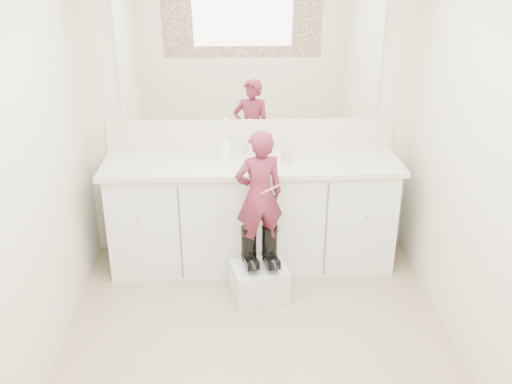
{
  "coord_description": "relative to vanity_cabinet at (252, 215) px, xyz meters",
  "views": [
    {
      "loc": [
        -0.15,
        -2.84,
        2.46
      ],
      "look_at": [
        0.01,
        0.73,
        0.85
      ],
      "focal_mm": 40.0,
      "sensor_mm": 36.0,
      "label": 1
    }
  ],
  "objects": [
    {
      "name": "wall_right",
      "position": [
        1.3,
        -1.23,
        0.78
      ],
      "size": [
        0.0,
        3.0,
        3.0
      ],
      "primitive_type": "plane",
      "rotation": [
        1.57,
        0.0,
        -1.57
      ],
      "color": "beige",
      "rests_on": "floor"
    },
    {
      "name": "wall_left",
      "position": [
        -1.3,
        -1.23,
        0.78
      ],
      "size": [
        0.0,
        3.0,
        3.0
      ],
      "primitive_type": "plane",
      "rotation": [
        1.57,
        0.0,
        1.57
      ],
      "color": "beige",
      "rests_on": "floor"
    },
    {
      "name": "mirror",
      "position": [
        0.0,
        0.26,
        1.22
      ],
      "size": [
        2.0,
        0.02,
        1.0
      ],
      "primitive_type": "cube",
      "color": "white",
      "rests_on": "wall_back"
    },
    {
      "name": "dot_panel",
      "position": [
        0.0,
        -2.71,
        1.22
      ],
      "size": [
        2.0,
        0.01,
        1.2
      ],
      "primitive_type": "cube",
      "color": "#472819",
      "rests_on": "wall_front"
    },
    {
      "name": "wall_back",
      "position": [
        0.0,
        0.27,
        0.77
      ],
      "size": [
        2.6,
        0.0,
        2.6
      ],
      "primitive_type": "plane",
      "rotation": [
        1.57,
        0.0,
        0.0
      ],
      "color": "beige",
      "rests_on": "floor"
    },
    {
      "name": "boot_left",
      "position": [
        -0.04,
        -0.48,
        -0.02
      ],
      "size": [
        0.16,
        0.24,
        0.32
      ],
      "primitive_type": null,
      "rotation": [
        0.0,
        0.0,
        0.23
      ],
      "color": "black",
      "rests_on": "step_stool"
    },
    {
      "name": "faucet",
      "position": [
        0.0,
        0.15,
        0.52
      ],
      "size": [
        0.08,
        0.08,
        0.1
      ],
      "primitive_type": "cylinder",
      "color": "silver",
      "rests_on": "countertop"
    },
    {
      "name": "floor",
      "position": [
        0.0,
        -1.23,
        -0.42
      ],
      "size": [
        3.0,
        3.0,
        0.0
      ],
      "primitive_type": "plane",
      "color": "#877358",
      "rests_on": "ground"
    },
    {
      "name": "soap_bottle",
      "position": [
        -0.21,
        0.05,
        0.56
      ],
      "size": [
        0.09,
        0.09,
        0.19
      ],
      "primitive_type": "imported",
      "rotation": [
        0.0,
        0.0,
        -0.05
      ],
      "color": "white",
      "rests_on": "countertop"
    },
    {
      "name": "backsplash",
      "position": [
        0.0,
        0.26,
        0.59
      ],
      "size": [
        2.28,
        0.03,
        0.25
      ],
      "primitive_type": "cube",
      "color": "beige",
      "rests_on": "countertop"
    },
    {
      "name": "toddler",
      "position": [
        0.03,
        -0.48,
        0.39
      ],
      "size": [
        0.39,
        0.3,
        0.94
      ],
      "primitive_type": "imported",
      "rotation": [
        0.0,
        0.0,
        3.37
      ],
      "color": "#9C3053",
      "rests_on": "step_stool"
    },
    {
      "name": "boot_right",
      "position": [
        0.11,
        -0.48,
        -0.02
      ],
      "size": [
        0.16,
        0.24,
        0.32
      ],
      "primitive_type": null,
      "rotation": [
        0.0,
        0.0,
        0.23
      ],
      "color": "black",
      "rests_on": "step_stool"
    },
    {
      "name": "step_stool",
      "position": [
        0.03,
        -0.5,
        -0.3
      ],
      "size": [
        0.45,
        0.4,
        0.25
      ],
      "primitive_type": "cube",
      "rotation": [
        0.0,
        0.0,
        0.23
      ],
      "color": "silver",
      "rests_on": "floor"
    },
    {
      "name": "toothbrush",
      "position": [
        0.1,
        -0.56,
        0.47
      ],
      "size": [
        0.13,
        0.04,
        0.06
      ],
      "primitive_type": "cylinder",
      "rotation": [
        0.0,
        1.22,
        0.23
      ],
      "color": "#F65FB9",
      "rests_on": "toddler"
    },
    {
      "name": "vanity_cabinet",
      "position": [
        0.0,
        0.0,
        0.0
      ],
      "size": [
        2.2,
        0.55,
        0.85
      ],
      "primitive_type": "cube",
      "color": "silver",
      "rests_on": "floor"
    },
    {
      "name": "countertop",
      "position": [
        0.0,
        -0.01,
        0.45
      ],
      "size": [
        2.28,
        0.58,
        0.04
      ],
      "primitive_type": "cube",
      "color": "beige",
      "rests_on": "vanity_cabinet"
    },
    {
      "name": "cup",
      "position": [
        0.26,
        -0.02,
        0.51
      ],
      "size": [
        0.13,
        0.13,
        0.09
      ],
      "primitive_type": "imported",
      "rotation": [
        0.0,
        0.0,
        -0.36
      ],
      "color": "beige",
      "rests_on": "countertop"
    }
  ]
}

